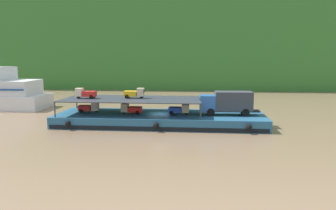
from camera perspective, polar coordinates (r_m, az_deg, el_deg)
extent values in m
plane|color=#7F664C|center=(44.99, -1.33, -3.38)|extent=(400.00, 400.00, 0.00)
cube|color=#33702D|center=(102.94, 2.46, 11.14)|extent=(112.81, 29.74, 28.13)
ellipsoid|color=#2D6429|center=(109.75, 2.65, 16.14)|extent=(101.53, 26.76, 9.84)
cube|color=#23567A|center=(44.85, -1.33, -2.45)|extent=(27.77, 8.58, 1.50)
cube|color=black|center=(40.74, -2.03, -4.14)|extent=(27.22, 0.06, 0.50)
sphere|color=black|center=(43.26, -16.84, -3.08)|extent=(0.70, 0.70, 0.70)
sphere|color=black|center=(40.45, -2.06, -3.51)|extent=(0.70, 0.70, 0.70)
sphere|color=black|center=(40.59, 13.73, -3.71)|extent=(0.70, 0.70, 0.70)
cube|color=#285BA3|center=(44.04, 6.79, 0.39)|extent=(2.09, 2.27, 2.00)
cube|color=#192833|center=(43.93, 5.46, 0.86)|extent=(0.14, 1.84, 0.60)
cube|color=#33383D|center=(44.37, 11.18, 0.68)|extent=(4.89, 2.50, 2.50)
cube|color=black|center=(44.56, 11.13, -0.98)|extent=(6.85, 1.66, 0.20)
cylinder|color=black|center=(45.23, 7.19, -0.81)|extent=(1.01, 0.32, 1.00)
cylinder|color=black|center=(43.24, 7.38, -1.24)|extent=(1.01, 0.32, 1.00)
cylinder|color=black|center=(45.78, 12.74, -0.84)|extent=(1.01, 0.32, 1.00)
cylinder|color=black|center=(43.82, 13.18, -1.27)|extent=(1.01, 0.32, 1.00)
cylinder|color=#2D333D|center=(48.03, 5.60, 0.36)|extent=(0.16, 0.16, 2.00)
cylinder|color=#2D333D|center=(40.50, 5.66, -1.15)|extent=(0.16, 0.16, 2.00)
cylinder|color=#2D333D|center=(51.31, -15.43, 0.61)|extent=(0.16, 0.16, 2.00)
cylinder|color=#2D333D|center=(44.35, -18.87, -0.73)|extent=(0.16, 0.16, 2.00)
cube|color=#2D333D|center=(45.01, -6.16, 1.03)|extent=(18.57, 7.78, 0.10)
cube|color=red|center=(47.04, -14.07, -0.48)|extent=(1.76, 1.29, 0.70)
cube|color=beige|center=(46.64, -12.42, -0.25)|extent=(0.95, 1.05, 1.10)
cube|color=#19232D|center=(46.51, -11.87, -0.12)|extent=(0.09, 0.85, 0.38)
cylinder|color=black|center=(46.68, -12.22, -0.92)|extent=(0.57, 0.17, 0.56)
cylinder|color=black|center=(46.70, -14.70, -1.00)|extent=(0.57, 0.17, 0.56)
cylinder|color=black|center=(47.70, -14.34, -0.80)|extent=(0.57, 0.17, 0.56)
cube|color=red|center=(44.57, -5.64, -0.75)|extent=(1.73, 1.24, 0.70)
cube|color=#C6B793|center=(44.85, -7.40, -0.47)|extent=(0.92, 1.02, 1.10)
cube|color=#19232D|center=(44.95, -7.98, -0.32)|extent=(0.06, 0.85, 0.38)
cylinder|color=black|center=(44.98, -7.57, -1.15)|extent=(0.56, 0.15, 0.56)
cylinder|color=black|center=(45.05, -5.00, -1.10)|extent=(0.56, 0.15, 0.56)
cylinder|color=black|center=(44.03, -5.27, -1.32)|extent=(0.56, 0.15, 0.56)
cube|color=#1E47B7|center=(44.13, 1.19, -0.81)|extent=(1.74, 1.26, 0.70)
cube|color=beige|center=(43.97, 3.01, -0.59)|extent=(0.93, 1.03, 1.10)
cube|color=#19232D|center=(43.92, 3.62, -0.46)|extent=(0.07, 0.85, 0.38)
cylinder|color=black|center=(44.05, 3.20, -1.30)|extent=(0.56, 0.16, 0.56)
cylinder|color=black|center=(43.71, 0.60, -1.36)|extent=(0.56, 0.16, 0.56)
cylinder|color=black|center=(44.75, 0.75, -1.13)|extent=(0.56, 0.16, 0.56)
cube|color=red|center=(46.19, -13.34, 1.89)|extent=(1.71, 1.21, 0.70)
cube|color=beige|center=(46.63, -14.99, 2.13)|extent=(0.90, 1.00, 1.10)
cube|color=#19232D|center=(46.78, -15.53, 2.27)|extent=(0.04, 0.85, 0.38)
cylinder|color=black|center=(46.74, -15.13, 1.46)|extent=(0.56, 0.14, 0.56)
cylinder|color=black|center=(46.61, -12.66, 1.53)|extent=(0.56, 0.14, 0.56)
cylinder|color=black|center=(45.61, -13.06, 1.37)|extent=(0.56, 0.14, 0.56)
cube|color=gold|center=(45.55, -6.46, 1.97)|extent=(1.71, 1.22, 0.70)
cube|color=#C6B793|center=(45.25, -4.73, 2.21)|extent=(0.91, 1.01, 1.10)
cube|color=#19232D|center=(45.16, -4.15, 2.34)|extent=(0.05, 0.85, 0.38)
cylinder|color=black|center=(45.29, -4.54, 1.52)|extent=(0.56, 0.15, 0.56)
cylinder|color=black|center=(45.16, -7.09, 1.46)|extent=(0.56, 0.15, 0.56)
cylinder|color=black|center=(46.19, -6.80, 1.62)|extent=(0.56, 0.15, 0.56)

